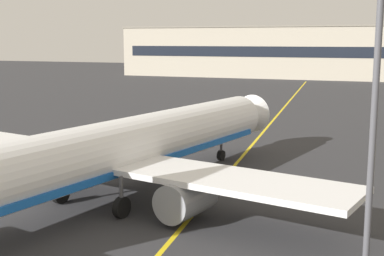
% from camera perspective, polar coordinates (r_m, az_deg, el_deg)
% --- Properties ---
extents(taxiway_centreline, '(14.36, 179.47, 0.01)m').
position_cam_1_polar(taxiway_centreline, '(47.98, 5.41, -3.18)').
color(taxiway_centreline, yellow).
rests_on(taxiway_centreline, ground).
extents(airliner_foreground, '(32.27, 41.09, 11.65)m').
position_cam_1_polar(airliner_foreground, '(34.35, -9.04, -2.65)').
color(airliner_foreground, white).
rests_on(airliner_foreground, ground).
extents(apron_lamp_post, '(2.24, 0.90, 14.86)m').
position_cam_1_polar(apron_lamp_post, '(22.69, 19.21, 1.86)').
color(apron_lamp_post, '#515156').
rests_on(apron_lamp_post, ground).
extents(safety_cone_by_nose_gear, '(0.44, 0.44, 0.55)m').
position_cam_1_polar(safety_cone_by_nose_gear, '(50.39, 0.69, -2.22)').
color(safety_cone_by_nose_gear, orange).
rests_on(safety_cone_by_nose_gear, ground).
extents(terminal_building, '(144.67, 12.40, 14.22)m').
position_cam_1_polar(terminal_building, '(146.00, 20.03, 7.68)').
color(terminal_building, '#B2A893').
rests_on(terminal_building, ground).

